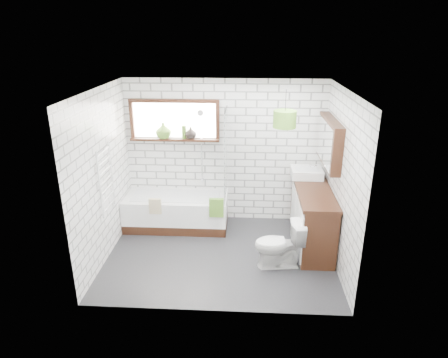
# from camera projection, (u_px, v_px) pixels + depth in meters

# --- Properties ---
(floor) EXTENTS (3.40, 2.60, 0.01)m
(floor) POSITION_uv_depth(u_px,v_px,m) (220.00, 255.00, 6.13)
(floor) COLOR black
(floor) RESTS_ON ground
(ceiling) EXTENTS (3.40, 2.60, 0.01)m
(ceiling) POSITION_uv_depth(u_px,v_px,m) (219.00, 90.00, 5.24)
(ceiling) COLOR white
(ceiling) RESTS_ON ground
(wall_back) EXTENTS (3.40, 0.01, 2.50)m
(wall_back) POSITION_uv_depth(u_px,v_px,m) (225.00, 152.00, 6.91)
(wall_back) COLOR white
(wall_back) RESTS_ON ground
(wall_front) EXTENTS (3.40, 0.01, 2.50)m
(wall_front) POSITION_uv_depth(u_px,v_px,m) (212.00, 220.00, 4.47)
(wall_front) COLOR white
(wall_front) RESTS_ON ground
(wall_left) EXTENTS (0.01, 2.60, 2.50)m
(wall_left) POSITION_uv_depth(u_px,v_px,m) (103.00, 176.00, 5.78)
(wall_left) COLOR white
(wall_left) RESTS_ON ground
(wall_right) EXTENTS (0.01, 2.60, 2.50)m
(wall_right) POSITION_uv_depth(u_px,v_px,m) (341.00, 181.00, 5.60)
(wall_right) COLOR white
(wall_right) RESTS_ON ground
(window) EXTENTS (1.52, 0.16, 0.68)m
(window) POSITION_uv_depth(u_px,v_px,m) (174.00, 121.00, 6.71)
(window) COLOR black
(window) RESTS_ON wall_back
(towel_radiator) EXTENTS (0.06, 0.52, 1.00)m
(towel_radiator) POSITION_uv_depth(u_px,v_px,m) (106.00, 180.00, 5.80)
(towel_radiator) COLOR white
(towel_radiator) RESTS_ON wall_left
(mirror_cabinet) EXTENTS (0.16, 1.20, 0.70)m
(mirror_cabinet) POSITION_uv_depth(u_px,v_px,m) (329.00, 142.00, 6.02)
(mirror_cabinet) COLOR black
(mirror_cabinet) RESTS_ON wall_right
(shower_riser) EXTENTS (0.02, 0.02, 1.30)m
(shower_riser) POSITION_uv_depth(u_px,v_px,m) (202.00, 147.00, 6.85)
(shower_riser) COLOR silver
(shower_riser) RESTS_ON wall_back
(bathtub) EXTENTS (1.75, 0.77, 0.57)m
(bathtub) POSITION_uv_depth(u_px,v_px,m) (177.00, 211.00, 6.93)
(bathtub) COLOR white
(bathtub) RESTS_ON floor
(shower_screen) EXTENTS (0.02, 0.72, 1.50)m
(shower_screen) POSITION_uv_depth(u_px,v_px,m) (226.00, 155.00, 6.52)
(shower_screen) COLOR white
(shower_screen) RESTS_ON bathtub
(towel_green) EXTENTS (0.23, 0.06, 0.32)m
(towel_green) POSITION_uv_depth(u_px,v_px,m) (216.00, 208.00, 6.44)
(towel_green) COLOR #4C7C25
(towel_green) RESTS_ON bathtub
(towel_beige) EXTENTS (0.20, 0.05, 0.26)m
(towel_beige) POSITION_uv_depth(u_px,v_px,m) (155.00, 206.00, 6.49)
(towel_beige) COLOR #C3AF87
(towel_beige) RESTS_ON bathtub
(vanity) EXTENTS (0.53, 1.66, 0.95)m
(vanity) POSITION_uv_depth(u_px,v_px,m) (312.00, 216.00, 6.32)
(vanity) COLOR black
(vanity) RESTS_ON floor
(basin) EXTENTS (0.50, 0.44, 0.15)m
(basin) POSITION_uv_depth(u_px,v_px,m) (307.00, 173.00, 6.59)
(basin) COLOR white
(basin) RESTS_ON vanity
(tap) EXTENTS (0.03, 0.03, 0.15)m
(tap) POSITION_uv_depth(u_px,v_px,m) (317.00, 170.00, 6.57)
(tap) COLOR silver
(tap) RESTS_ON vanity
(toilet) EXTENTS (0.48, 0.74, 0.71)m
(toilet) POSITION_uv_depth(u_px,v_px,m) (279.00, 244.00, 5.72)
(toilet) COLOR white
(toilet) RESTS_ON floor
(vase_olive) EXTENTS (0.30, 0.30, 0.27)m
(vase_olive) POSITION_uv_depth(u_px,v_px,m) (163.00, 132.00, 6.76)
(vase_olive) COLOR #528127
(vase_olive) RESTS_ON window
(vase_dark) EXTENTS (0.21, 0.21, 0.20)m
(vase_dark) POSITION_uv_depth(u_px,v_px,m) (191.00, 134.00, 6.75)
(vase_dark) COLOR black
(vase_dark) RESTS_ON window
(bottle) EXTENTS (0.09, 0.09, 0.22)m
(bottle) POSITION_uv_depth(u_px,v_px,m) (184.00, 133.00, 6.75)
(bottle) COLOR #528127
(bottle) RESTS_ON window
(pendant) EXTENTS (0.32, 0.32, 0.23)m
(pendant) POSITION_uv_depth(u_px,v_px,m) (285.00, 119.00, 5.43)
(pendant) COLOR #4C7C25
(pendant) RESTS_ON ceiling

